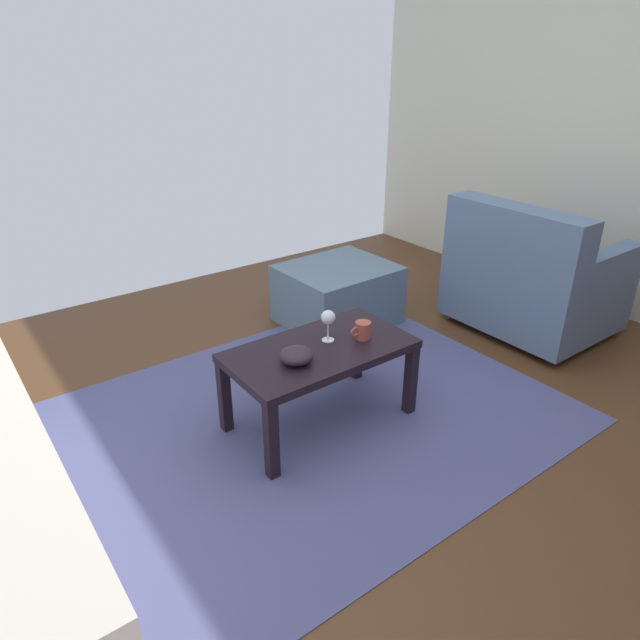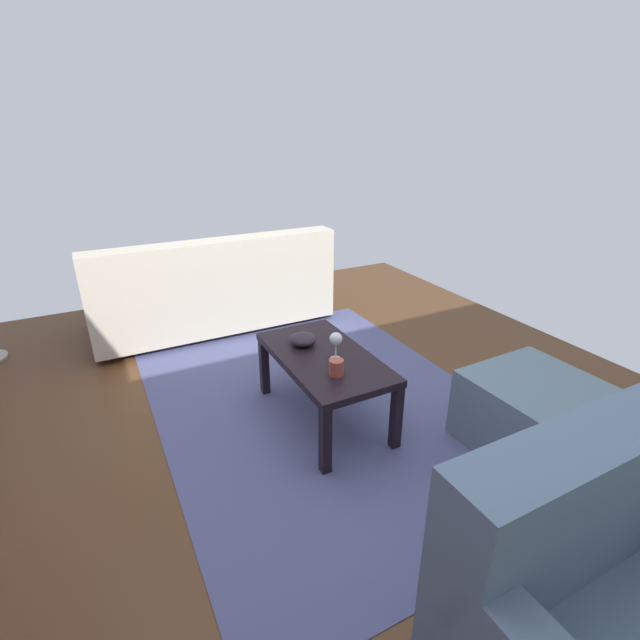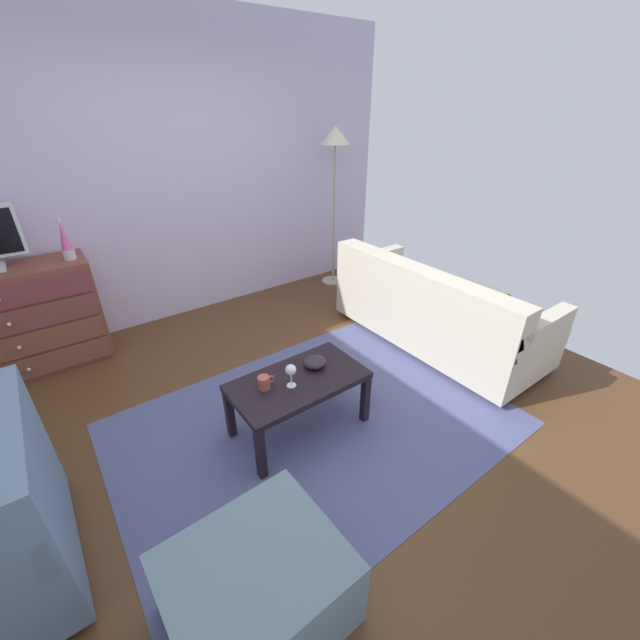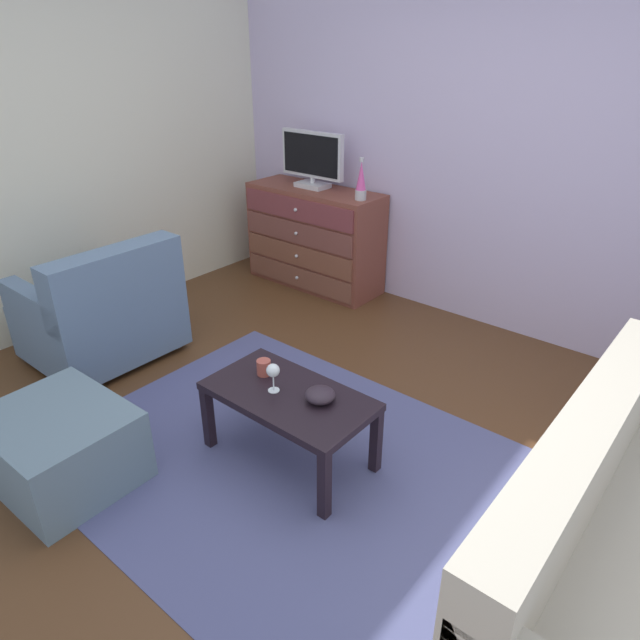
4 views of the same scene
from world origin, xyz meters
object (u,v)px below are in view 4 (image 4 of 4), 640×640
(lava_lamp, at_px, (361,181))
(coffee_table, at_px, (289,402))
(tv, at_px, (312,159))
(wine_glass, at_px, (273,371))
(bowl_decorative, at_px, (320,395))
(ottoman, at_px, (61,447))
(mug, at_px, (264,368))
(dresser, at_px, (314,238))
(couch_large, at_px, (639,545))
(armchair, at_px, (104,313))

(lava_lamp, height_order, coffee_table, lava_lamp)
(tv, height_order, wine_glass, tv)
(wine_glass, xyz_separation_m, bowl_decorative, (0.24, 0.08, -0.08))
(bowl_decorative, bearing_deg, ottoman, -136.36)
(coffee_table, xyz_separation_m, mug, (-0.22, 0.05, 0.10))
(lava_lamp, distance_m, ottoman, 2.85)
(dresser, bearing_deg, couch_large, -29.27)
(coffee_table, distance_m, bowl_decorative, 0.20)
(dresser, height_order, armchair, dresser)
(tv, xyz_separation_m, wine_glass, (1.42, -1.98, -0.59))
(coffee_table, relative_size, armchair, 0.96)
(wine_glass, distance_m, mug, 0.18)
(tv, xyz_separation_m, coffee_table, (1.49, -1.94, -0.77))
(ottoman, bearing_deg, armchair, 138.05)
(tv, distance_m, ottoman, 3.03)
(couch_large, bearing_deg, coffee_table, -172.85)
(coffee_table, relative_size, ottoman, 1.25)
(lava_lamp, bearing_deg, bowl_decorative, -59.04)
(dresser, xyz_separation_m, lava_lamp, (0.52, -0.04, 0.59))
(couch_large, bearing_deg, armchair, -176.07)
(ottoman, bearing_deg, couch_large, 23.75)
(tv, bearing_deg, couch_large, -29.29)
(dresser, bearing_deg, lava_lamp, -4.78)
(wine_glass, relative_size, ottoman, 0.22)
(lava_lamp, xyz_separation_m, wine_glass, (0.85, -1.91, -0.49))
(bowl_decorative, height_order, ottoman, bowl_decorative)
(tv, relative_size, lava_lamp, 1.91)
(coffee_table, height_order, couch_large, couch_large)
(lava_lamp, xyz_separation_m, bowl_decorative, (1.10, -1.83, -0.58))
(mug, bearing_deg, tv, 123.80)
(couch_large, distance_m, ottoman, 2.62)
(wine_glass, distance_m, ottoman, 1.13)
(armchair, height_order, ottoman, armchair)
(dresser, relative_size, coffee_table, 1.41)
(couch_large, bearing_deg, ottoman, -156.25)
(dresser, height_order, mug, dresser)
(lava_lamp, xyz_separation_m, ottoman, (0.15, -2.73, -0.83))
(tv, bearing_deg, wine_glass, -54.38)
(wine_glass, xyz_separation_m, armchair, (-1.63, 0.01, -0.19))
(coffee_table, bearing_deg, couch_large, 7.15)
(tv, relative_size, bowl_decorative, 4.12)
(mug, height_order, armchair, armchair)
(lava_lamp, bearing_deg, ottoman, -86.88)
(lava_lamp, height_order, bowl_decorative, lava_lamp)
(coffee_table, relative_size, bowl_decorative, 5.73)
(dresser, height_order, coffee_table, dresser)
(coffee_table, height_order, ottoman, coffee_table)
(wine_glass, distance_m, bowl_decorative, 0.27)
(wine_glass, xyz_separation_m, mug, (-0.15, 0.08, -0.07))
(dresser, distance_m, mug, 2.24)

